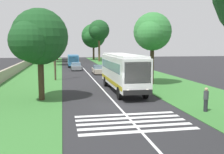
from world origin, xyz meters
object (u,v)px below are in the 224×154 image
Objects in this scene: trailing_car_0 at (99,70)px; roadside_tree_right_3 at (151,33)px; trailing_car_1 at (76,67)px; trailing_minibus_0 at (73,60)px; roadside_tree_left_3 at (38,39)px; roadside_tree_right_2 at (99,31)px; roadside_tree_right_1 at (93,37)px; roadside_tree_left_0 at (53,35)px; utility_pole at (55,47)px; roadside_tree_left_2 at (54,35)px; roadside_tree_left_1 at (56,40)px; pedestrian at (206,99)px; coach_bus at (122,70)px.

trailing_car_0 is 14.18m from roadside_tree_right_3.
trailing_car_1 is 0.72× the size of trailing_minibus_0.
roadside_tree_right_3 reaches higher than roadside_tree_left_3.
roadside_tree_right_3 is at bearing -179.71° from roadside_tree_right_2.
trailing_minibus_0 is at bearing 164.48° from roadside_tree_right_1.
trailing_minibus_0 is (14.15, 3.49, 0.88)m from trailing_car_0.
roadside_tree_left_0 is 1.28× the size of utility_pole.
roadside_tree_right_2 is 39.79m from utility_pole.
roadside_tree_left_3 is 0.69× the size of roadside_tree_right_1.
trailing_minibus_0 is at bearing 1.86° from trailing_car_1.
roadside_tree_left_2 reaches higher than roadside_tree_right_3.
roadside_tree_left_0 is 44.46m from roadside_tree_right_3.
trailing_car_0 is 21.16m from roadside_tree_left_2.
roadside_tree_left_1 is at bearing -0.36° from roadside_tree_left_2.
utility_pole is at bearing -179.14° from roadside_tree_left_1.
pedestrian is (-65.98, -11.41, -5.14)m from roadside_tree_left_1.
roadside_tree_left_2 is (-21.61, 0.13, 0.76)m from roadside_tree_left_1.
roadside_tree_left_1 is 14.98m from roadside_tree_right_2.
roadside_tree_right_3 is 12.60m from utility_pole.
trailing_car_1 is 0.40× the size of roadside_tree_left_0.
roadside_tree_left_2 reaches higher than trailing_minibus_0.
roadside_tree_right_1 is 9.08m from roadside_tree_right_2.
trailing_minibus_0 is at bearing 13.85° from trailing_car_0.
roadside_tree_right_1 is at bearing 3.46° from roadside_tree_right_2.
roadside_tree_left_2 is at bearing -0.21° from roadside_tree_left_3.
trailing_car_0 is 41.43m from roadside_tree_left_1.
roadside_tree_right_1 is (-0.13, -11.12, 1.11)m from roadside_tree_left_1.
trailing_car_1 is at bearing -9.43° from roadside_tree_left_3.
roadside_tree_left_0 is (16.20, 4.37, 5.77)m from trailing_minibus_0.
roadside_tree_right_1 is (33.34, -7.02, 6.49)m from trailing_car_1.
roadside_tree_left_3 is at bearing 158.50° from trailing_car_0.
utility_pole is at bearing 63.39° from roadside_tree_right_3.
pedestrian reaches higher than trailing_car_1.
roadside_tree_right_1 is 1.31× the size of utility_pole.
trailing_car_1 is 26.67m from roadside_tree_right_2.
trailing_car_0 is at bearing 0.71° from coach_bus.
roadside_tree_right_1 is at bearing -15.52° from trailing_minibus_0.
trailing_car_0 is 1.00× the size of trailing_car_1.
utility_pole is at bearing 135.34° from trailing_car_0.
coach_bus is 57.40m from roadside_tree_left_1.
coach_bus is at bearing -167.67° from roadside_tree_left_2.
roadside_tree_left_1 reaches higher than roadside_tree_left_2.
roadside_tree_right_3 is at bearing -47.04° from coach_bus.
roadside_tree_left_2 reaches higher than trailing_car_0.
roadside_tree_left_0 is 1.13× the size of roadside_tree_left_1.
coach_bus is 1.86× the size of trailing_minibus_0.
trailing_car_1 is at bearing -160.38° from roadside_tree_left_2.
roadside_tree_right_1 is (26.13, -7.26, 5.61)m from trailing_minibus_0.
roadside_tree_left_1 is 54.06m from roadside_tree_right_3.
trailing_minibus_0 is at bearing -8.59° from utility_pole.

